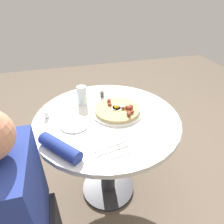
{
  "coord_description": "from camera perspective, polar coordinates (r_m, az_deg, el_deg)",
  "views": [
    {
      "loc": [
        1.04,
        -0.24,
        1.48
      ],
      "look_at": [
        -0.01,
        0.04,
        0.76
      ],
      "focal_mm": 32.03,
      "sensor_mm": 36.0,
      "label": 1
    }
  ],
  "objects": [
    {
      "name": "pizza_plate",
      "position": [
        1.34,
        1.43,
        0.06
      ],
      "size": [
        0.33,
        0.33,
        0.01
      ],
      "primitive_type": "cylinder",
      "color": "white",
      "rests_on": "dining_table"
    },
    {
      "name": "water_glass",
      "position": [
        1.42,
        -8.57,
        4.71
      ],
      "size": [
        0.07,
        0.07,
        0.14
      ],
      "primitive_type": "cylinder",
      "color": "silver",
      "rests_on": "dining_table"
    },
    {
      "name": "fork",
      "position": [
        1.05,
        0.23,
        -10.85
      ],
      "size": [
        0.04,
        0.18,
        0.0
      ],
      "primitive_type": "cube",
      "rotation": [
        0.0,
        0.0,
        1.75
      ],
      "color": "silver",
      "rests_on": "napkin"
    },
    {
      "name": "ground_plane",
      "position": [
        1.83,
        -1.12,
        -20.83
      ],
      "size": [
        6.0,
        6.0,
        0.0
      ],
      "primitive_type": "plane",
      "color": "#6B5B4C"
    },
    {
      "name": "pepper_shaker",
      "position": [
        1.51,
        -2.86,
        5.04
      ],
      "size": [
        0.03,
        0.03,
        0.05
      ],
      "primitive_type": "cylinder",
      "color": "#3F3833",
      "rests_on": "dining_table"
    },
    {
      "name": "dining_table",
      "position": [
        1.41,
        -1.37,
        -7.22
      ],
      "size": [
        0.94,
        0.94,
        0.74
      ],
      "color": "silver",
      "rests_on": "ground_plane"
    },
    {
      "name": "bread_plate",
      "position": [
        1.25,
        -10.65,
        -3.45
      ],
      "size": [
        0.18,
        0.18,
        0.01
      ],
      "primitive_type": "cylinder",
      "color": "white",
      "rests_on": "dining_table"
    },
    {
      "name": "knife",
      "position": [
        1.08,
        -0.61,
        -9.64
      ],
      "size": [
        0.04,
        0.18,
        0.0
      ],
      "primitive_type": "cube",
      "rotation": [
        0.0,
        0.0,
        1.75
      ],
      "color": "silver",
      "rests_on": "napkin"
    },
    {
      "name": "salt_shaker",
      "position": [
        1.34,
        -18.18,
        -0.66
      ],
      "size": [
        0.03,
        0.03,
        0.05
      ],
      "primitive_type": "cylinder",
      "color": "white",
      "rests_on": "dining_table"
    },
    {
      "name": "breakfast_pizza",
      "position": [
        1.33,
        1.54,
        0.72
      ],
      "size": [
        0.3,
        0.3,
        0.05
      ],
      "color": "tan",
      "rests_on": "pizza_plate"
    },
    {
      "name": "napkin",
      "position": [
        1.07,
        -0.19,
        -10.41
      ],
      "size": [
        0.17,
        0.19,
        0.0
      ],
      "primitive_type": "cube",
      "rotation": [
        0.0,
        0.0,
        1.75
      ],
      "color": "white",
      "rests_on": "dining_table"
    },
    {
      "name": "person_seated",
      "position": [
        1.19,
        -23.68,
        -26.28
      ],
      "size": [
        0.49,
        0.47,
        1.14
      ],
      "color": "#2D2D33",
      "rests_on": "ground_plane"
    }
  ]
}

